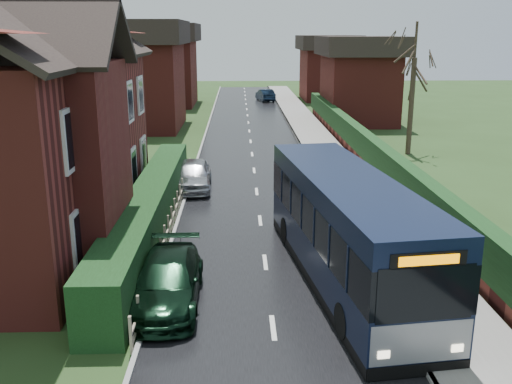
{
  "coord_description": "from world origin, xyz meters",
  "views": [
    {
      "loc": [
        -0.78,
        -14.11,
        6.76
      ],
      "look_at": [
        -0.23,
        3.59,
        1.8
      ],
      "focal_mm": 40.0,
      "sensor_mm": 36.0,
      "label": 1
    }
  ],
  "objects_px": {
    "bus": "(347,230)",
    "bus_stop_sign": "(427,244)",
    "car_green": "(167,281)",
    "car_silver": "(193,175)"
  },
  "relations": [
    {
      "from": "bus",
      "to": "bus_stop_sign",
      "type": "xyz_separation_m",
      "value": [
        1.66,
        -1.74,
        0.22
      ]
    },
    {
      "from": "bus",
      "to": "bus_stop_sign",
      "type": "relative_size",
      "value": 3.88
    },
    {
      "from": "car_green",
      "to": "bus_stop_sign",
      "type": "height_order",
      "value": "bus_stop_sign"
    },
    {
      "from": "bus",
      "to": "bus_stop_sign",
      "type": "bearing_deg",
      "value": -53.68
    },
    {
      "from": "car_green",
      "to": "bus_stop_sign",
      "type": "relative_size",
      "value": 1.64
    },
    {
      "from": "bus",
      "to": "car_silver",
      "type": "height_order",
      "value": "bus"
    },
    {
      "from": "bus_stop_sign",
      "to": "bus",
      "type": "bearing_deg",
      "value": 134.24
    },
    {
      "from": "car_silver",
      "to": "bus_stop_sign",
      "type": "bearing_deg",
      "value": -61.75
    },
    {
      "from": "car_silver",
      "to": "car_green",
      "type": "xyz_separation_m",
      "value": [
        0.15,
        -11.19,
        -0.05
      ]
    },
    {
      "from": "car_green",
      "to": "bus_stop_sign",
      "type": "xyz_separation_m",
      "value": [
        6.52,
        -0.42,
        1.09
      ]
    }
  ]
}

